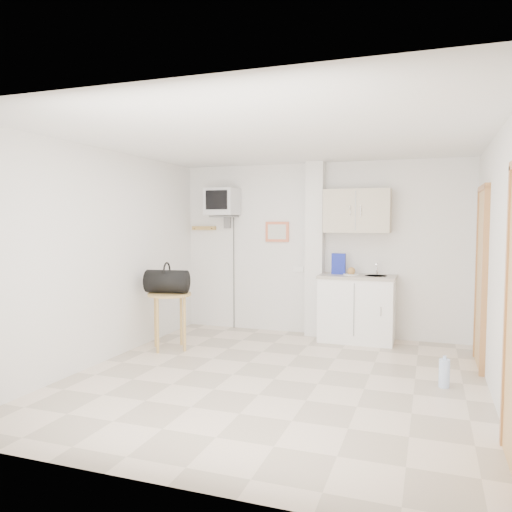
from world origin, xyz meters
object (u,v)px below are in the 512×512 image
(round_table, at_px, (170,302))
(water_bottle, at_px, (444,373))
(duffel_bag, at_px, (167,281))
(crt_television, at_px, (222,203))

(round_table, bearing_deg, water_bottle, -7.20)
(duffel_bag, bearing_deg, round_table, -31.56)
(crt_television, distance_m, round_table, 1.85)
(duffel_bag, bearing_deg, water_bottle, -15.79)
(duffel_bag, relative_size, water_bottle, 1.81)
(round_table, xyz_separation_m, water_bottle, (3.33, -0.42, -0.47))
(round_table, height_order, duffel_bag, duffel_bag)
(crt_television, xyz_separation_m, round_table, (-0.20, -1.28, -1.32))
(crt_television, bearing_deg, duffel_bag, -101.01)
(crt_television, height_order, round_table, crt_television)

